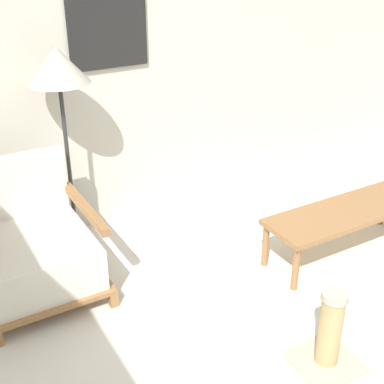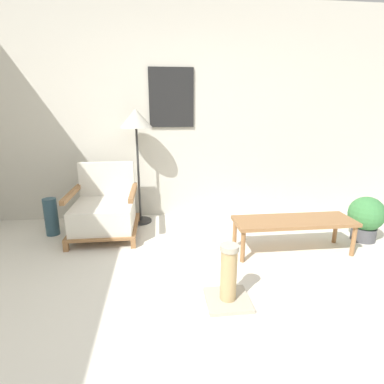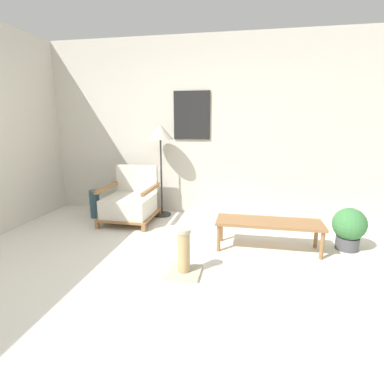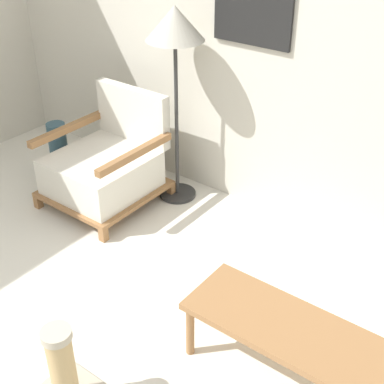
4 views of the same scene
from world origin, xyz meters
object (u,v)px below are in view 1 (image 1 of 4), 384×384
at_px(coffee_table, 346,215).
at_px(scratching_post, 329,338).
at_px(armchair, 34,250).
at_px(floor_lamp, 59,78).

relative_size(coffee_table, scratching_post, 2.57).
bearing_deg(armchair, coffee_table, -18.61).
bearing_deg(scratching_post, coffee_table, 41.71).
bearing_deg(coffee_table, floor_lamp, 147.05).
bearing_deg(armchair, scratching_post, -51.44).
bearing_deg(scratching_post, floor_lamp, 112.75).
bearing_deg(floor_lamp, armchair, -136.00).
bearing_deg(coffee_table, scratching_post, -138.29).
distance_m(armchair, floor_lamp, 1.07).
relative_size(armchair, scratching_post, 1.71).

